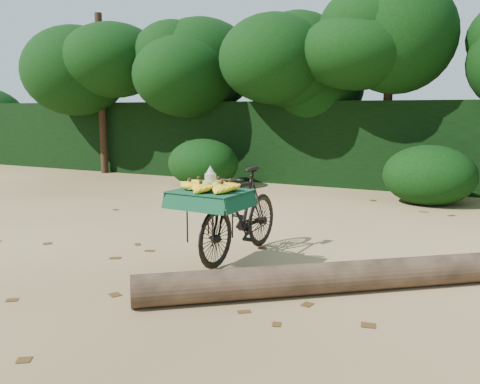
% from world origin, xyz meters
% --- Properties ---
extents(ground, '(80.00, 80.00, 0.00)m').
position_xyz_m(ground, '(0.00, 0.00, 0.00)').
color(ground, tan).
rests_on(ground, ground).
extents(vendor_bicycle, '(0.74, 1.75, 1.00)m').
position_xyz_m(vendor_bicycle, '(0.00, -0.03, 0.51)').
color(vendor_bicycle, black).
rests_on(vendor_bicycle, ground).
extents(fallen_log, '(3.20, 2.59, 0.28)m').
position_xyz_m(fallen_log, '(1.36, -0.54, 0.14)').
color(fallen_log, brown).
rests_on(fallen_log, ground).
extents(hedge_backdrop, '(26.00, 1.80, 1.80)m').
position_xyz_m(hedge_backdrop, '(0.00, 6.30, 0.90)').
color(hedge_backdrop, black).
rests_on(hedge_backdrop, ground).
extents(tree_row, '(14.50, 2.00, 4.00)m').
position_xyz_m(tree_row, '(-0.65, 5.50, 2.00)').
color(tree_row, black).
rests_on(tree_row, ground).
extents(bush_clumps, '(8.80, 1.70, 0.90)m').
position_xyz_m(bush_clumps, '(0.50, 4.30, 0.45)').
color(bush_clumps, black).
rests_on(bush_clumps, ground).
extents(leaf_litter, '(7.00, 7.30, 0.01)m').
position_xyz_m(leaf_litter, '(0.00, 0.65, 0.01)').
color(leaf_litter, '#492F13').
rests_on(leaf_litter, ground).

